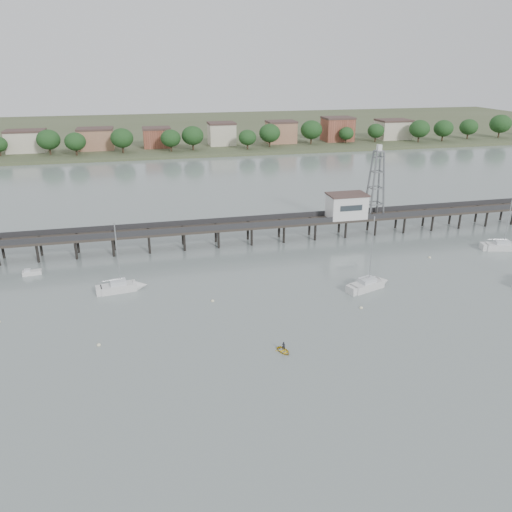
{
  "coord_description": "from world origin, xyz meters",
  "views": [
    {
      "loc": [
        -17.76,
        -37.24,
        35.99
      ],
      "look_at": [
        0.66,
        42.0,
        4.0
      ],
      "focal_mm": 35.0,
      "sensor_mm": 36.0,
      "label": 1
    }
  ],
  "objects_px": {
    "sailboat_e": "(508,247)",
    "white_tender": "(32,273)",
    "pier": "(233,226)",
    "lattice_tower": "(376,184)",
    "yellow_dinghy": "(283,352)",
    "sailboat_b": "(126,287)",
    "sailboat_c": "(372,284)"
  },
  "relations": [
    {
      "from": "pier",
      "to": "sailboat_c",
      "type": "relative_size",
      "value": 11.2
    },
    {
      "from": "lattice_tower",
      "to": "sailboat_b",
      "type": "distance_m",
      "value": 57.45
    },
    {
      "from": "lattice_tower",
      "to": "sailboat_e",
      "type": "xyz_separation_m",
      "value": [
        22.25,
        -16.19,
        -10.46
      ]
    },
    {
      "from": "sailboat_c",
      "to": "yellow_dinghy",
      "type": "xyz_separation_m",
      "value": [
        -20.23,
        -15.95,
        -0.64
      ]
    },
    {
      "from": "sailboat_b",
      "to": "white_tender",
      "type": "xyz_separation_m",
      "value": [
        -16.63,
        10.59,
        -0.26
      ]
    },
    {
      "from": "sailboat_b",
      "to": "white_tender",
      "type": "bearing_deg",
      "value": 139.43
    },
    {
      "from": "pier",
      "to": "lattice_tower",
      "type": "height_order",
      "value": "lattice_tower"
    },
    {
      "from": "yellow_dinghy",
      "to": "white_tender",
      "type": "bearing_deg",
      "value": 116.08
    },
    {
      "from": "lattice_tower",
      "to": "yellow_dinghy",
      "type": "distance_m",
      "value": 55.04
    },
    {
      "from": "sailboat_e",
      "to": "white_tender",
      "type": "relative_size",
      "value": 4.12
    },
    {
      "from": "pier",
      "to": "sailboat_e",
      "type": "relative_size",
      "value": 10.84
    },
    {
      "from": "sailboat_e",
      "to": "pier",
      "type": "bearing_deg",
      "value": 176.75
    },
    {
      "from": "white_tender",
      "to": "yellow_dinghy",
      "type": "relative_size",
      "value": 1.44
    },
    {
      "from": "lattice_tower",
      "to": "sailboat_c",
      "type": "bearing_deg",
      "value": -115.24
    },
    {
      "from": "sailboat_c",
      "to": "white_tender",
      "type": "relative_size",
      "value": 3.98
    },
    {
      "from": "sailboat_c",
      "to": "sailboat_e",
      "type": "bearing_deg",
      "value": -2.31
    },
    {
      "from": "sailboat_c",
      "to": "white_tender",
      "type": "distance_m",
      "value": 60.41
    },
    {
      "from": "sailboat_c",
      "to": "white_tender",
      "type": "xyz_separation_m",
      "value": [
        -57.38,
        18.88,
        -0.25
      ]
    },
    {
      "from": "lattice_tower",
      "to": "sailboat_e",
      "type": "distance_m",
      "value": 29.44
    },
    {
      "from": "sailboat_b",
      "to": "lattice_tower",
      "type": "bearing_deg",
      "value": 11.03
    },
    {
      "from": "sailboat_b",
      "to": "sailboat_e",
      "type": "bearing_deg",
      "value": -6.33
    },
    {
      "from": "lattice_tower",
      "to": "white_tender",
      "type": "height_order",
      "value": "lattice_tower"
    },
    {
      "from": "sailboat_b",
      "to": "white_tender",
      "type": "relative_size",
      "value": 3.76
    },
    {
      "from": "sailboat_e",
      "to": "white_tender",
      "type": "height_order",
      "value": "sailboat_e"
    },
    {
      "from": "sailboat_c",
      "to": "yellow_dinghy",
      "type": "distance_m",
      "value": 25.77
    },
    {
      "from": "sailboat_b",
      "to": "sailboat_c",
      "type": "bearing_deg",
      "value": -19.57
    },
    {
      "from": "pier",
      "to": "sailboat_b",
      "type": "distance_m",
      "value": 28.82
    },
    {
      "from": "white_tender",
      "to": "yellow_dinghy",
      "type": "height_order",
      "value": "yellow_dinghy"
    },
    {
      "from": "sailboat_c",
      "to": "yellow_dinghy",
      "type": "height_order",
      "value": "sailboat_c"
    },
    {
      "from": "sailboat_e",
      "to": "yellow_dinghy",
      "type": "relative_size",
      "value": 5.91
    },
    {
      "from": "sailboat_b",
      "to": "yellow_dinghy",
      "type": "bearing_deg",
      "value": -57.83
    },
    {
      "from": "yellow_dinghy",
      "to": "lattice_tower",
      "type": "bearing_deg",
      "value": 31.69
    }
  ]
}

